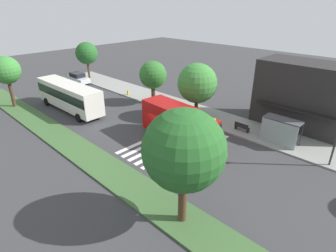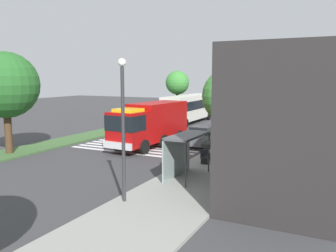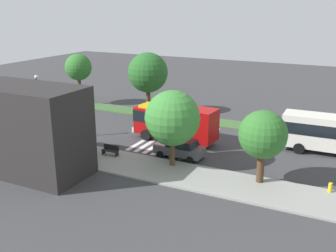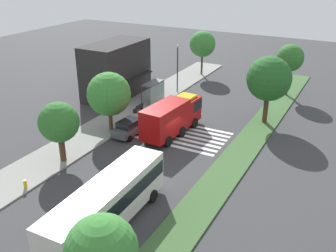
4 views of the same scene
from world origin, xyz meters
name	(u,v)px [view 2 (image 2 of 4)]	position (x,y,z in m)	size (l,w,h in m)	color
ground_plane	(154,142)	(0.00, 0.00, 0.00)	(120.00, 120.00, 0.00)	#38383A
sidewalk	(242,150)	(0.00, 8.02, 0.07)	(60.00, 4.67, 0.14)	gray
median_strip	(90,136)	(0.00, -7.19, 0.07)	(60.00, 3.00, 0.14)	#3D6033
crosswalk	(142,146)	(2.07, 0.00, 0.01)	(5.85, 10.23, 0.01)	silver
fire_truck	(149,123)	(2.03, 0.67, 2.02)	(8.74, 3.30, 3.63)	#A50C0C
parked_car_west	(263,111)	(-24.36, 4.48, 0.92)	(4.49, 2.17, 1.82)	silver
parked_car_mid	(203,136)	(-0.43, 4.49, 0.87)	(4.47, 2.16, 1.69)	#474C51
transit_bus	(189,107)	(-13.79, -2.56, 2.07)	(11.60, 3.05, 3.49)	silver
bus_stop_shelter	(182,147)	(9.28, 6.99, 1.89)	(3.50, 1.40, 2.46)	#4C4C51
bench_near_shelter	(207,155)	(5.28, 7.02, 0.59)	(1.60, 0.50, 0.90)	black
street_lamp	(123,119)	(14.11, 6.29, 3.92)	(0.36, 0.36, 6.44)	#2D2D30
storefront_building	(291,123)	(9.09, 12.77, 3.56)	(9.69, 5.65, 7.13)	#282626
sidewalk_tree_far_west	(280,84)	(-24.49, 6.69, 4.75)	(3.67, 3.67, 6.46)	#47301E
sidewalk_tree_west	(252,96)	(-8.15, 6.69, 3.89)	(3.63, 3.63, 5.61)	#47301E
sidewalk_tree_center	(230,96)	(-0.73, 6.69, 4.24)	(4.56, 4.56, 6.39)	#513823
median_tree_far_west	(177,83)	(-20.19, -7.19, 4.89)	(3.48, 3.48, 6.53)	#47301E
median_tree_west	(5,85)	(9.30, -7.19, 5.17)	(4.85, 4.85, 7.49)	#47301E
fire_hydrant	(257,124)	(-13.14, 6.19, 0.49)	(0.28, 0.28, 0.70)	gold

